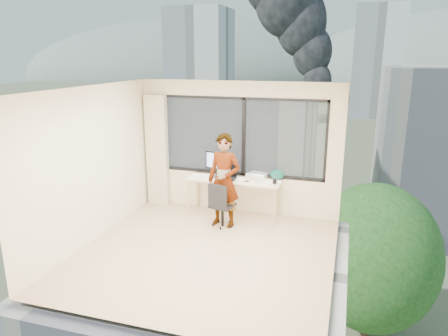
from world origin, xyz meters
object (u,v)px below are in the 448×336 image
at_px(desk, 234,198).
at_px(monitor, 217,164).
at_px(chair, 222,204).
at_px(laptop, 226,173).
at_px(handbag, 277,175).
at_px(game_console, 257,175).
at_px(person, 224,181).

bearing_deg(desk, monitor, 168.43).
bearing_deg(chair, desk, 97.06).
distance_m(chair, laptop, 0.70).
bearing_deg(laptop, handbag, 8.32).
distance_m(chair, game_console, 1.00).
bearing_deg(person, monitor, 128.66).
xyz_separation_m(monitor, laptop, (0.22, -0.09, -0.13)).
height_order(chair, laptop, laptop).
height_order(desk, handbag, handbag).
distance_m(desk, person, 0.69).
bearing_deg(monitor, game_console, 28.00).
bearing_deg(chair, monitor, 129.55).
distance_m(chair, handbag, 1.23).
relative_size(chair, handbag, 3.29).
distance_m(desk, game_console, 0.63).
xyz_separation_m(game_console, laptop, (-0.55, -0.27, 0.08)).
distance_m(person, monitor, 0.66).
distance_m(laptop, handbag, 0.98).
relative_size(person, laptop, 4.34).
relative_size(game_console, laptop, 0.86).
xyz_separation_m(monitor, handbag, (1.17, 0.15, -0.15)).
bearing_deg(monitor, person, -45.98).
height_order(monitor, handbag, monitor).
xyz_separation_m(chair, monitor, (-0.31, 0.63, 0.57)).
bearing_deg(laptop, monitor, 152.03).
relative_size(desk, monitor, 3.58).
height_order(person, monitor, person).
bearing_deg(monitor, laptop, -7.71).
height_order(desk, chair, chair).
bearing_deg(game_console, desk, -126.95).
height_order(chair, person, person).
height_order(desk, laptop, laptop).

